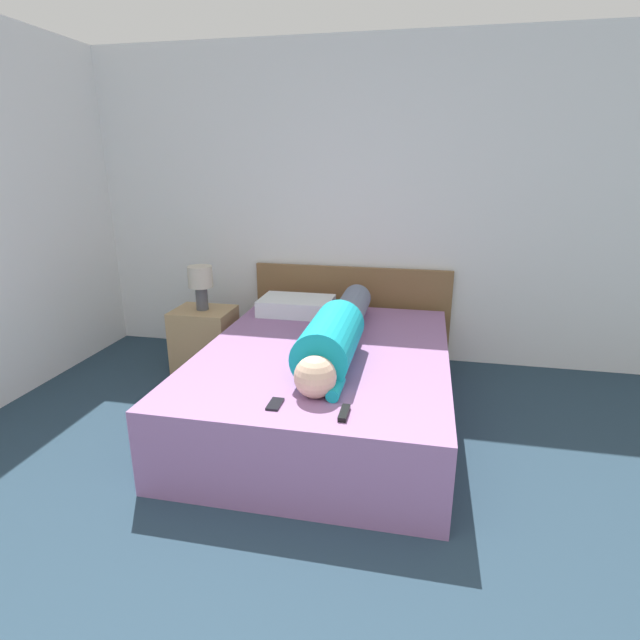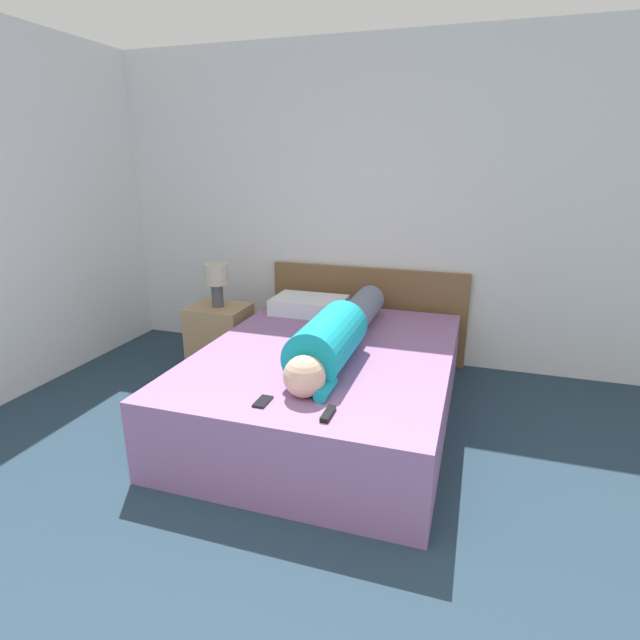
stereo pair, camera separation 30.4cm
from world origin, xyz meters
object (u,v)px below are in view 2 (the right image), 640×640
Objects in this scene: cell_phone at (263,402)px; pillow_near_headboard at (309,305)px; table_lamp at (216,279)px; bed at (327,384)px; person_lying at (338,333)px; nightstand at (220,336)px; tv_remote at (328,414)px.

pillow_near_headboard is at bearing 100.48° from cell_phone.
table_lamp is at bearing 126.13° from cell_phone.
cell_phone is (1.04, -1.43, -0.26)m from table_lamp.
table_lamp reaches higher than pillow_near_headboard.
person_lying is (0.09, -0.05, 0.38)m from bed.
nightstand is at bearing -169.10° from pillow_near_headboard.
tv_remote is (1.40, -1.46, 0.24)m from nightstand.
bed is at bearing -27.99° from nightstand.
table_lamp is 2.75× the size of cell_phone.
bed is at bearing 107.28° from tv_remote.
table_lamp is at bearing 151.71° from person_lying.
table_lamp is at bearing 116.57° from nightstand.
person_lying is 0.93m from pillow_near_headboard.
nightstand is 0.82m from pillow_near_headboard.
table_lamp is 1.39m from person_lying.
tv_remote is at bearing -72.72° from bed.
person_lying is (1.22, -0.66, 0.37)m from nightstand.
pillow_near_headboard is at bearing 120.36° from person_lying.
table_lamp is 1.78m from cell_phone.
tv_remote is (0.65, -1.60, -0.05)m from pillow_near_headboard.
nightstand is at bearing 126.13° from cell_phone.
table_lamp is 0.21× the size of person_lying.
nightstand is 0.90× the size of pillow_near_headboard.
bed is 3.63× the size of pillow_near_headboard.
bed is 0.93m from tv_remote.
bed is 1.38m from table_lamp.
person_lying is 2.96× the size of pillow_near_headboard.
person_lying is at bearing 76.94° from cell_phone.
nightstand is 3.45× the size of tv_remote.
table_lamp is at bearing 133.83° from tv_remote.
nightstand reaches higher than bed.
cell_phone is (-0.09, -0.82, 0.25)m from bed.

